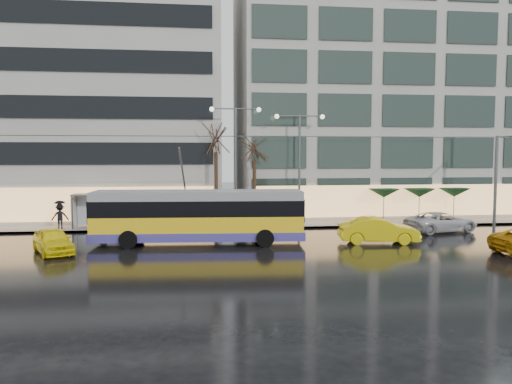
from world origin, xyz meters
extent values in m
plane|color=black|center=(0.00, 0.00, 0.00)|extent=(140.00, 140.00, 0.00)
cube|color=gray|center=(2.00, 14.00, 0.07)|extent=(80.00, 10.00, 0.15)
cube|color=slate|center=(2.00, 9.05, 0.07)|extent=(80.00, 0.10, 0.15)
cube|color=#A3A29C|center=(-16.00, 19.00, 11.15)|extent=(34.00, 14.00, 22.00)
cube|color=#A3A29C|center=(19.00, 19.00, 12.65)|extent=(32.00, 14.00, 25.00)
cube|color=yellow|center=(-0.93, 3.62, 1.13)|extent=(13.05, 3.49, 1.61)
cube|color=#443C97|center=(-0.93, 3.62, 0.59)|extent=(13.09, 3.54, 0.54)
cube|color=black|center=(-0.93, 3.62, 2.31)|extent=(13.07, 3.52, 0.97)
cube|color=gray|center=(-0.93, 3.62, 3.06)|extent=(13.05, 3.49, 0.54)
cube|color=black|center=(5.54, 3.21, 2.15)|extent=(0.22, 2.47, 1.40)
cube|color=black|center=(-7.40, 4.02, 2.15)|extent=(0.22, 2.47, 1.40)
cylinder|color=black|center=(3.24, 4.70, 0.54)|extent=(1.10, 0.44, 1.08)
cylinder|color=black|center=(3.07, 2.02, 0.54)|extent=(1.10, 0.44, 1.08)
cylinder|color=black|center=(-4.92, 5.21, 0.54)|extent=(1.10, 0.44, 1.08)
cylinder|color=black|center=(-5.09, 2.53, 0.54)|extent=(1.10, 0.44, 1.08)
cylinder|color=#595B60|center=(-1.94, 4.70, 4.62)|extent=(0.32, 4.00, 2.83)
cylinder|color=#595B60|center=(-1.90, 5.24, 4.62)|extent=(0.32, 4.00, 2.83)
cylinder|color=#595B60|center=(22.00, 8.50, 3.50)|extent=(0.24, 0.24, 7.00)
cylinder|color=#595B60|center=(1.00, 5.75, 6.80)|extent=(42.00, 0.04, 0.04)
cylinder|color=#595B60|center=(1.00, 6.25, 6.80)|extent=(42.00, 0.04, 0.04)
cube|color=#595B60|center=(-8.00, 10.50, 2.60)|extent=(4.20, 1.60, 0.12)
cube|color=silver|center=(-8.00, 11.20, 1.35)|extent=(4.00, 0.05, 2.20)
cube|color=white|center=(-10.05, 10.50, 1.35)|extent=(0.10, 1.40, 2.20)
cylinder|color=#595B60|center=(-10.00, 9.80, 1.35)|extent=(0.10, 0.10, 2.40)
cylinder|color=#595B60|center=(-10.00, 11.20, 1.35)|extent=(0.10, 0.10, 2.40)
cylinder|color=#595B60|center=(-6.00, 9.80, 1.35)|extent=(0.10, 0.10, 2.40)
cylinder|color=#595B60|center=(-6.00, 11.20, 1.35)|extent=(0.10, 0.10, 2.40)
cylinder|color=#595B60|center=(2.00, 10.80, 4.65)|extent=(0.18, 0.18, 9.00)
cylinder|color=#595B60|center=(1.10, 10.80, 9.05)|extent=(1.80, 0.10, 0.10)
cylinder|color=#595B60|center=(2.90, 10.80, 9.05)|extent=(1.80, 0.10, 0.10)
sphere|color=#FFF2CC|center=(0.20, 10.80, 9.00)|extent=(0.36, 0.36, 0.36)
sphere|color=#FFF2CC|center=(3.80, 10.80, 9.00)|extent=(0.36, 0.36, 0.36)
cylinder|color=#595B60|center=(7.00, 10.80, 4.40)|extent=(0.18, 0.18, 8.50)
cylinder|color=#595B60|center=(6.10, 10.80, 8.55)|extent=(1.80, 0.10, 0.10)
cylinder|color=#595B60|center=(7.90, 10.80, 8.55)|extent=(1.80, 0.10, 0.10)
sphere|color=#FFF2CC|center=(5.20, 10.80, 8.50)|extent=(0.36, 0.36, 0.36)
sphere|color=#FFF2CC|center=(8.80, 10.80, 8.50)|extent=(0.36, 0.36, 0.36)
cylinder|color=black|center=(0.50, 11.00, 2.95)|extent=(0.28, 0.28, 5.60)
cylinder|color=black|center=(3.50, 11.20, 2.60)|extent=(0.28, 0.28, 4.90)
cylinder|color=#595B60|center=(14.00, 11.00, 1.25)|extent=(0.06, 0.06, 2.20)
cone|color=#0F391D|center=(14.00, 11.00, 2.45)|extent=(2.50, 2.50, 0.70)
cylinder|color=#595B60|center=(17.00, 11.00, 1.25)|extent=(0.06, 0.06, 2.20)
cone|color=#0F391D|center=(17.00, 11.00, 2.45)|extent=(2.50, 2.50, 0.70)
cylinder|color=#595B60|center=(20.00, 11.00, 1.25)|extent=(0.06, 0.06, 2.20)
cone|color=#0F391D|center=(20.00, 11.00, 2.45)|extent=(2.50, 2.50, 0.70)
imported|color=#FFE80D|center=(-9.11, 1.57, 0.72)|extent=(3.43, 4.55, 1.44)
imported|color=yellow|center=(10.36, 2.48, 0.82)|extent=(5.16, 2.42, 1.63)
imported|color=silver|center=(16.48, 6.25, 0.72)|extent=(5.58, 3.41, 1.45)
imported|color=black|center=(-7.78, 9.40, 1.04)|extent=(0.76, 0.62, 1.79)
imported|color=#DA488B|center=(-7.78, 9.40, 1.90)|extent=(1.23, 1.24, 0.88)
imported|color=black|center=(-6.68, 10.82, 1.04)|extent=(1.05, 0.95, 1.78)
imported|color=black|center=(-10.93, 10.07, 1.07)|extent=(1.32, 0.96, 1.84)
imported|color=black|center=(-10.93, 10.07, 1.90)|extent=(1.00, 1.00, 0.72)
camera|label=1|loc=(-1.06, -27.50, 5.67)|focal=35.00mm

